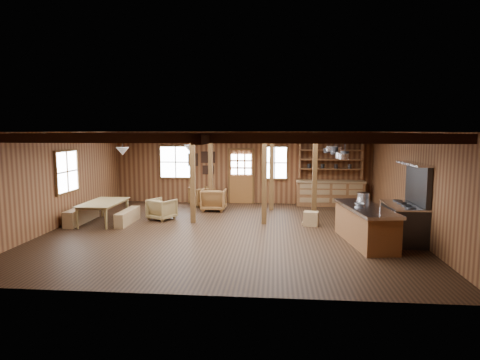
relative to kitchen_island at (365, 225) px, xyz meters
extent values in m
cube|color=black|center=(-3.60, 0.92, -0.49)|extent=(10.00, 9.00, 0.02)
cube|color=black|center=(-3.60, 0.92, 2.33)|extent=(10.00, 9.00, 0.02)
cube|color=#4F2816|center=(-8.61, 0.92, 0.92)|extent=(0.02, 9.00, 2.80)
cube|color=#4F2816|center=(1.41, 0.92, 0.92)|extent=(0.02, 9.00, 2.80)
cube|color=#4F2816|center=(-3.60, 5.43, 0.92)|extent=(10.00, 0.02, 2.80)
cube|color=#4F2816|center=(-3.60, -3.59, 0.92)|extent=(10.00, 0.02, 2.80)
cube|color=black|center=(-3.60, -2.58, 2.20)|extent=(9.80, 0.12, 0.18)
cube|color=black|center=(-3.60, -1.08, 2.20)|extent=(9.80, 0.12, 0.18)
cube|color=black|center=(-3.60, 0.42, 2.20)|extent=(9.80, 0.12, 0.18)
cube|color=black|center=(-3.60, 1.92, 2.20)|extent=(9.80, 0.12, 0.18)
cube|color=black|center=(-3.60, 3.42, 2.20)|extent=(9.80, 0.12, 0.18)
cube|color=black|center=(-3.60, 4.72, 2.20)|extent=(9.80, 0.12, 0.18)
cube|color=black|center=(-3.60, 0.92, 2.20)|extent=(0.18, 8.82, 0.18)
cube|color=#452C13|center=(-4.80, 1.92, 0.92)|extent=(0.15, 0.15, 2.80)
cube|color=#452C13|center=(-4.60, 4.12, 0.92)|extent=(0.15, 0.15, 2.80)
cube|color=#452C13|center=(-2.60, 1.92, 0.92)|extent=(0.15, 0.15, 2.80)
cube|color=#452C13|center=(-2.40, 4.12, 0.92)|extent=(0.15, 0.15, 2.80)
cube|color=#452C13|center=(-1.00, 2.92, 0.92)|extent=(0.15, 0.15, 2.80)
cube|color=brown|center=(-3.60, 5.37, 0.07)|extent=(0.90, 0.06, 1.10)
cube|color=#452C13|center=(-4.08, 5.37, 0.57)|extent=(0.06, 0.08, 2.10)
cube|color=#452C13|center=(-3.12, 5.37, 0.57)|extent=(0.06, 0.08, 2.10)
cube|color=#452C13|center=(-3.60, 5.37, 1.64)|extent=(1.02, 0.08, 0.06)
cube|color=white|center=(-3.60, 5.37, 1.07)|extent=(0.84, 0.02, 0.90)
cube|color=white|center=(-6.20, 5.38, 1.12)|extent=(1.20, 0.02, 1.20)
cube|color=#452C13|center=(-6.20, 5.38, 1.12)|extent=(1.32, 0.06, 1.32)
cube|color=white|center=(-2.30, 5.38, 1.12)|extent=(0.90, 0.02, 1.20)
cube|color=#452C13|center=(-2.30, 5.38, 1.12)|extent=(1.02, 0.06, 1.32)
cube|color=white|center=(-8.56, 1.42, 1.12)|extent=(0.02, 1.20, 1.20)
cube|color=#452C13|center=(-8.56, 1.42, 1.12)|extent=(0.14, 1.24, 1.32)
cube|color=beige|center=(-4.90, 5.38, 1.32)|extent=(0.50, 0.03, 0.40)
cube|color=black|center=(-4.90, 5.37, 1.32)|extent=(0.55, 0.02, 0.45)
cube|color=beige|center=(-5.50, 5.38, 1.22)|extent=(0.35, 0.03, 0.45)
cube|color=black|center=(-5.50, 5.37, 1.22)|extent=(0.40, 0.02, 0.50)
cube|color=beige|center=(-4.90, 5.38, 0.82)|extent=(0.40, 0.03, 0.30)
cube|color=black|center=(-4.90, 5.37, 0.82)|extent=(0.45, 0.02, 0.35)
cube|color=brown|center=(-0.20, 5.12, -0.03)|extent=(2.50, 0.55, 0.90)
cube|color=olive|center=(-0.20, 5.10, 0.45)|extent=(2.55, 0.60, 0.06)
cube|color=brown|center=(-0.20, 5.17, 0.92)|extent=(2.30, 0.35, 0.04)
cube|color=brown|center=(-0.20, 5.17, 1.27)|extent=(2.30, 0.35, 0.04)
cube|color=brown|center=(-0.20, 5.17, 1.62)|extent=(2.30, 0.35, 0.04)
cube|color=brown|center=(-1.35, 5.17, 1.27)|extent=(0.04, 0.35, 1.40)
cube|color=brown|center=(0.95, 5.17, 1.27)|extent=(0.04, 0.35, 1.40)
cylinder|color=#2A2A2C|center=(-6.60, 0.92, 2.10)|extent=(0.02, 0.02, 0.45)
cone|color=white|center=(-6.60, 0.92, 1.77)|extent=(0.36, 0.36, 0.22)
cylinder|color=#2A2A2C|center=(-5.10, 2.92, 2.10)|extent=(0.02, 0.02, 0.45)
cone|color=white|center=(-5.10, 2.92, 1.77)|extent=(0.36, 0.36, 0.22)
cylinder|color=#2A2A2C|center=(-0.56, 1.22, 2.07)|extent=(0.04, 3.00, 0.04)
cylinder|color=#2A2A2C|center=(-0.60, -0.13, 1.93)|extent=(0.01, 0.01, 0.28)
cylinder|color=silver|center=(-0.60, -0.13, 1.72)|extent=(0.22, 0.22, 0.14)
cylinder|color=#2A2A2C|center=(-0.51, 0.25, 1.95)|extent=(0.01, 0.01, 0.24)
cylinder|color=#2A2A2C|center=(-0.51, 0.25, 1.77)|extent=(0.20, 0.20, 0.14)
cylinder|color=#2A2A2C|center=(-0.54, 0.64, 1.92)|extent=(0.01, 0.01, 0.30)
cylinder|color=silver|center=(-0.54, 0.64, 1.71)|extent=(0.27, 0.27, 0.14)
cylinder|color=#2A2A2C|center=(-0.66, 1.03, 1.99)|extent=(0.01, 0.01, 0.16)
cylinder|color=#2A2A2C|center=(-0.66, 1.03, 1.84)|extent=(0.19, 0.19, 0.14)
cylinder|color=#2A2A2C|center=(-0.54, 1.41, 1.98)|extent=(0.01, 0.01, 0.18)
cylinder|color=silver|center=(-0.54, 1.41, 1.82)|extent=(0.22, 0.22, 0.14)
cylinder|color=#2A2A2C|center=(-0.55, 1.80, 1.94)|extent=(0.01, 0.01, 0.27)
cylinder|color=#2A2A2C|center=(-0.55, 1.80, 1.73)|extent=(0.22, 0.22, 0.14)
cylinder|color=#2A2A2C|center=(-0.65, 2.18, 1.97)|extent=(0.01, 0.01, 0.20)
cylinder|color=silver|center=(-0.65, 2.18, 1.80)|extent=(0.20, 0.20, 0.14)
cylinder|color=#2A2A2C|center=(-0.65, 2.57, 1.94)|extent=(0.01, 0.01, 0.27)
cylinder|color=#2A2A2C|center=(-0.65, 2.57, 1.74)|extent=(0.27, 0.27, 0.14)
cube|color=brown|center=(0.00, 0.00, -0.05)|extent=(1.15, 2.49, 0.86)
cube|color=silver|center=(0.00, 0.00, 0.42)|extent=(1.25, 2.60, 0.08)
cylinder|color=#2A2A2C|center=(0.00, -0.60, 0.42)|extent=(0.44, 0.44, 0.06)
cylinder|color=silver|center=(0.20, -0.60, 0.57)|extent=(0.03, 0.03, 0.30)
cube|color=olive|center=(-1.19, 1.78, -0.26)|extent=(0.54, 0.43, 0.43)
cube|color=#2A2A2C|center=(1.00, 0.25, -0.02)|extent=(0.82, 1.54, 0.92)
cube|color=silver|center=(1.00, 0.25, 0.47)|extent=(0.84, 1.56, 0.04)
cube|color=#2A2A2C|center=(1.32, 0.25, 1.01)|extent=(0.12, 1.54, 1.03)
cube|color=silver|center=(1.20, 0.25, 1.52)|extent=(0.40, 1.64, 0.05)
imported|color=olive|center=(-7.50, 1.61, -0.15)|extent=(1.05, 1.87, 0.66)
cube|color=olive|center=(-8.25, 1.61, -0.24)|extent=(0.33, 1.75, 0.48)
cube|color=olive|center=(-6.78, 1.61, -0.27)|extent=(0.28, 1.49, 0.41)
imported|color=brown|center=(-5.05, 4.67, -0.12)|extent=(1.10, 1.10, 0.72)
imported|color=brown|center=(-4.45, 3.81, -0.09)|extent=(0.84, 0.87, 0.78)
imported|color=olive|center=(-5.88, 2.21, -0.14)|extent=(0.99, 0.99, 0.68)
cylinder|color=silver|center=(0.14, 1.00, 0.56)|extent=(0.34, 0.34, 0.20)
imported|color=silver|center=(-0.14, 0.12, 0.49)|extent=(0.28, 0.28, 0.06)
camera|label=1|loc=(-2.27, -10.12, 2.35)|focal=30.00mm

